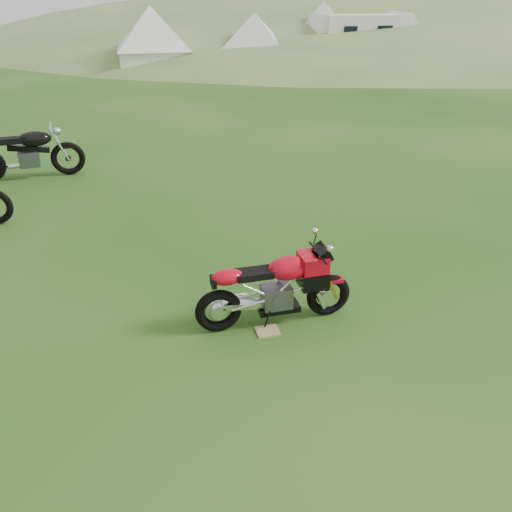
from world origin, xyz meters
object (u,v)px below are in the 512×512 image
object	(u,v)px
vintage_moto_d	(26,152)
tent_mid	(254,41)
sport_motorcycle	(275,283)
tent_right	(322,34)
caravan	(360,40)
plywood_board	(268,331)
tent_left	(153,40)

from	to	relation	value
vintage_moto_d	tent_mid	xyz separation A→B (m)	(8.92, 14.13, 0.72)
sport_motorcycle	tent_right	distance (m)	23.53
sport_motorcycle	caravan	distance (m)	22.97
plywood_board	tent_right	distance (m)	23.77
vintage_moto_d	tent_mid	distance (m)	16.72
vintage_moto_d	tent_right	size ratio (longest dim) A/B	0.65
plywood_board	caravan	bearing A→B (deg)	60.90
tent_left	tent_right	world-z (taller)	tent_right
sport_motorcycle	tent_mid	xyz separation A→B (m)	(5.68, 20.36, 0.75)
plywood_board	tent_left	world-z (taller)	tent_left
tent_left	caravan	size ratio (longest dim) A/B	0.61
tent_right	plywood_board	bearing A→B (deg)	-90.70
vintage_moto_d	caravan	world-z (taller)	caravan
tent_left	caravan	xyz separation A→B (m)	(10.17, -1.24, -0.16)
tent_left	tent_mid	size ratio (longest dim) A/B	1.07
tent_mid	tent_right	distance (m)	4.13
plywood_board	vintage_moto_d	world-z (taller)	vintage_moto_d
tent_left	caravan	bearing A→B (deg)	-3.73
vintage_moto_d	caravan	distance (m)	19.97
vintage_moto_d	tent_right	world-z (taller)	tent_right
sport_motorcycle	caravan	xyz separation A→B (m)	(11.13, 20.08, 0.69)
tent_mid	caravan	size ratio (longest dim) A/B	0.57
plywood_board	tent_right	bearing A→B (deg)	65.59
plywood_board	tent_left	bearing A→B (deg)	87.08
plywood_board	caravan	xyz separation A→B (m)	(11.27, 20.25, 1.21)
plywood_board	tent_left	distance (m)	21.56
vintage_moto_d	tent_right	distance (m)	19.96
vintage_moto_d	caravan	bearing A→B (deg)	41.56
plywood_board	caravan	world-z (taller)	caravan
plywood_board	tent_mid	xyz separation A→B (m)	(5.82, 20.53, 1.27)
sport_motorcycle	tent_left	distance (m)	21.36
tent_mid	sport_motorcycle	bearing A→B (deg)	-84.95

